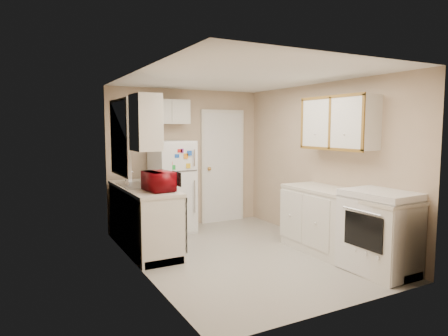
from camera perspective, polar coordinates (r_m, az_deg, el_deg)
name	(u,v)px	position (r m, az deg, el deg)	size (l,w,h in m)	color
floor	(241,254)	(5.63, 2.45, -12.18)	(3.80, 3.80, 0.00)	#B8B3AA
ceiling	(242,77)	(5.40, 2.56, 12.83)	(3.80, 3.80, 0.00)	white
wall_left	(140,173)	(4.83, -11.94, -0.73)	(3.80, 3.80, 0.00)	tan
wall_right	(321,163)	(6.21, 13.69, 0.66)	(3.80, 3.80, 0.00)	tan
wall_back	(187,158)	(7.08, -5.35, 1.41)	(2.80, 2.80, 0.00)	tan
wall_front	(345,186)	(3.88, 16.94, -2.42)	(2.80, 2.80, 0.00)	tan
left_counter	(143,218)	(5.89, -11.43, -6.95)	(0.60, 1.80, 0.90)	silver
dishwasher	(178,221)	(5.42, -6.63, -7.56)	(0.03, 0.58, 0.72)	black
sink	(140,188)	(5.96, -11.93, -2.81)	(0.54, 0.74, 0.16)	gray
microwave	(159,180)	(5.35, -9.28, -1.67)	(0.26, 0.47, 0.31)	maroon
soap_bottle	(129,176)	(6.34, -13.47, -1.06)	(0.07, 0.08, 0.17)	beige
window_blinds	(121,137)	(5.83, -14.54, 4.25)	(0.10, 0.98, 1.08)	silver
upper_cabinet_left	(146,123)	(5.05, -11.15, 6.39)	(0.30, 0.45, 0.70)	silver
refrigerator	(172,187)	(6.66, -7.38, -2.68)	(0.63, 0.61, 1.53)	white
cabinet_over_fridge	(168,112)	(6.78, -8.06, 7.95)	(0.70, 0.30, 0.40)	silver
interior_door	(223,167)	(7.36, -0.18, 0.20)	(0.86, 0.06, 2.08)	white
right_counter	(344,225)	(5.55, 16.72, -7.86)	(0.60, 2.00, 0.90)	silver
stove	(381,231)	(5.19, 21.53, -8.41)	(0.67, 0.82, 1.00)	white
upper_cabinet_right	(339,123)	(5.72, 16.06, 6.19)	(0.30, 1.20, 0.70)	silver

